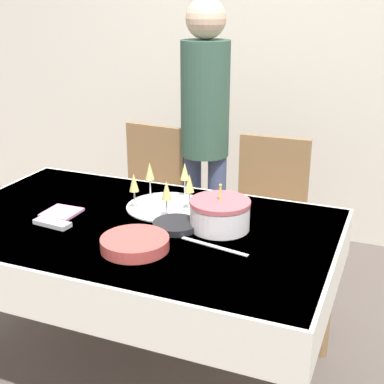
{
  "coord_description": "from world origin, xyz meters",
  "views": [
    {
      "loc": [
        1.03,
        -1.89,
        1.71
      ],
      "look_at": [
        0.2,
        0.16,
        0.9
      ],
      "focal_mm": 50.0,
      "sensor_mm": 36.0,
      "label": 1
    }
  ],
  "objects_px": {
    "dining_chair_far_left": "(147,199)",
    "person_standing": "(205,120)",
    "birthday_cake": "(220,214)",
    "champagne_tray": "(166,194)",
    "plate_stack_dessert": "(176,225)",
    "plate_stack_main": "(135,243)",
    "dining_chair_far_right": "(267,216)"
  },
  "relations": [
    {
      "from": "dining_chair_far_left",
      "to": "plate_stack_dessert",
      "type": "xyz_separation_m",
      "value": [
        0.56,
        -0.83,
        0.25
      ]
    },
    {
      "from": "champagne_tray",
      "to": "person_standing",
      "type": "bearing_deg",
      "value": 96.63
    },
    {
      "from": "birthday_cake",
      "to": "plate_stack_dessert",
      "type": "xyz_separation_m",
      "value": [
        -0.17,
        -0.07,
        -0.05
      ]
    },
    {
      "from": "person_standing",
      "to": "champagne_tray",
      "type": "bearing_deg",
      "value": -83.37
    },
    {
      "from": "dining_chair_far_right",
      "to": "plate_stack_dessert",
      "type": "height_order",
      "value": "dining_chair_far_right"
    },
    {
      "from": "dining_chair_far_left",
      "to": "dining_chair_far_right",
      "type": "xyz_separation_m",
      "value": [
        0.75,
        0.0,
        0.0
      ]
    },
    {
      "from": "dining_chair_far_left",
      "to": "dining_chair_far_right",
      "type": "relative_size",
      "value": 1.0
    },
    {
      "from": "birthday_cake",
      "to": "plate_stack_main",
      "type": "distance_m",
      "value": 0.4
    },
    {
      "from": "dining_chair_far_right",
      "to": "plate_stack_main",
      "type": "bearing_deg",
      "value": -103.79
    },
    {
      "from": "dining_chair_far_left",
      "to": "plate_stack_dessert",
      "type": "height_order",
      "value": "dining_chair_far_left"
    },
    {
      "from": "champagne_tray",
      "to": "plate_stack_dessert",
      "type": "xyz_separation_m",
      "value": [
        0.14,
        -0.21,
        -0.05
      ]
    },
    {
      "from": "dining_chair_far_right",
      "to": "plate_stack_dessert",
      "type": "distance_m",
      "value": 0.89
    },
    {
      "from": "dining_chair_far_right",
      "to": "birthday_cake",
      "type": "distance_m",
      "value": 0.81
    },
    {
      "from": "dining_chair_far_left",
      "to": "champagne_tray",
      "type": "xyz_separation_m",
      "value": [
        0.42,
        -0.62,
        0.3
      ]
    },
    {
      "from": "dining_chair_far_right",
      "to": "champagne_tray",
      "type": "xyz_separation_m",
      "value": [
        -0.34,
        -0.62,
        0.3
      ]
    },
    {
      "from": "champagne_tray",
      "to": "plate_stack_main",
      "type": "distance_m",
      "value": 0.46
    },
    {
      "from": "dining_chair_far_left",
      "to": "plate_stack_main",
      "type": "distance_m",
      "value": 1.21
    },
    {
      "from": "plate_stack_main",
      "to": "person_standing",
      "type": "height_order",
      "value": "person_standing"
    },
    {
      "from": "birthday_cake",
      "to": "plate_stack_dessert",
      "type": "bearing_deg",
      "value": -158.11
    },
    {
      "from": "dining_chair_far_left",
      "to": "person_standing",
      "type": "height_order",
      "value": "person_standing"
    },
    {
      "from": "dining_chair_far_left",
      "to": "person_standing",
      "type": "distance_m",
      "value": 0.61
    },
    {
      "from": "plate_stack_main",
      "to": "person_standing",
      "type": "bearing_deg",
      "value": 97.63
    },
    {
      "from": "dining_chair_far_left",
      "to": "dining_chair_far_right",
      "type": "bearing_deg",
      "value": 0.03
    },
    {
      "from": "birthday_cake",
      "to": "champagne_tray",
      "type": "relative_size",
      "value": 0.68
    },
    {
      "from": "champagne_tray",
      "to": "plate_stack_dessert",
      "type": "distance_m",
      "value": 0.25
    },
    {
      "from": "dining_chair_far_right",
      "to": "dining_chair_far_left",
      "type": "bearing_deg",
      "value": -179.97
    },
    {
      "from": "birthday_cake",
      "to": "champagne_tray",
      "type": "distance_m",
      "value": 0.34
    },
    {
      "from": "dining_chair_far_left",
      "to": "plate_stack_main",
      "type": "bearing_deg",
      "value": -65.4
    },
    {
      "from": "dining_chair_far_left",
      "to": "plate_stack_main",
      "type": "relative_size",
      "value": 3.62
    },
    {
      "from": "dining_chair_far_left",
      "to": "champagne_tray",
      "type": "distance_m",
      "value": 0.81
    },
    {
      "from": "birthday_cake",
      "to": "plate_stack_dessert",
      "type": "height_order",
      "value": "birthday_cake"
    },
    {
      "from": "dining_chair_far_right",
      "to": "plate_stack_dessert",
      "type": "xyz_separation_m",
      "value": [
        -0.2,
        -0.83,
        0.25
      ]
    }
  ]
}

